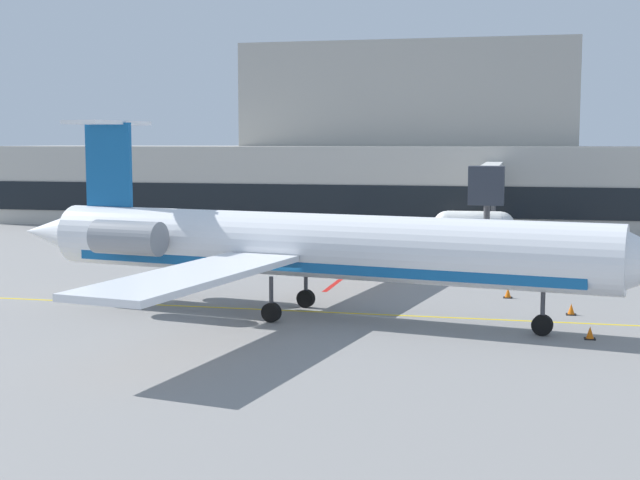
% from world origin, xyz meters
% --- Properties ---
extents(ground, '(120.00, 120.00, 0.11)m').
position_xyz_m(ground, '(0.00, 0.00, -0.05)').
color(ground, gray).
extents(terminal_building, '(77.67, 16.38, 18.15)m').
position_xyz_m(terminal_building, '(-2.49, 48.42, 6.48)').
color(terminal_building, '#B7B2A8').
rests_on(terminal_building, ground).
extents(jet_bridge_west, '(2.40, 19.80, 6.66)m').
position_xyz_m(jet_bridge_west, '(8.77, 29.36, 5.27)').
color(jet_bridge_west, silver).
rests_on(jet_bridge_west, ground).
extents(regional_jet, '(33.95, 28.54, 9.38)m').
position_xyz_m(regional_jet, '(1.06, 0.39, 3.38)').
color(regional_jet, white).
rests_on(regional_jet, ground).
extents(baggage_tug, '(4.03, 2.88, 1.93)m').
position_xyz_m(baggage_tug, '(-19.38, 20.70, 0.89)').
color(baggage_tug, silver).
rests_on(baggage_tug, ground).
extents(pushback_tractor, '(4.27, 2.27, 2.15)m').
position_xyz_m(pushback_tractor, '(10.04, 28.65, 0.99)').
color(pushback_tractor, '#1E4CB2').
rests_on(pushback_tractor, ground).
extents(belt_loader, '(2.87, 4.12, 1.92)m').
position_xyz_m(belt_loader, '(-7.04, 17.90, 0.89)').
color(belt_loader, '#1E4CB2').
rests_on(belt_loader, ground).
extents(fuel_tank, '(6.65, 2.44, 2.59)m').
position_xyz_m(fuel_tank, '(7.33, 33.98, 1.44)').
color(fuel_tank, white).
rests_on(fuel_tank, ground).
extents(safety_cone_alpha, '(0.47, 0.47, 0.55)m').
position_xyz_m(safety_cone_alpha, '(14.06, -1.89, 0.25)').
color(safety_cone_alpha, orange).
rests_on(safety_cone_alpha, ground).
extents(safety_cone_bravo, '(0.47, 0.47, 0.55)m').
position_xyz_m(safety_cone_bravo, '(13.57, 3.43, 0.25)').
color(safety_cone_bravo, orange).
rests_on(safety_cone_bravo, ground).
extents(safety_cone_charlie, '(0.47, 0.47, 0.55)m').
position_xyz_m(safety_cone_charlie, '(10.52, 7.52, 0.25)').
color(safety_cone_charlie, orange).
rests_on(safety_cone_charlie, ground).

